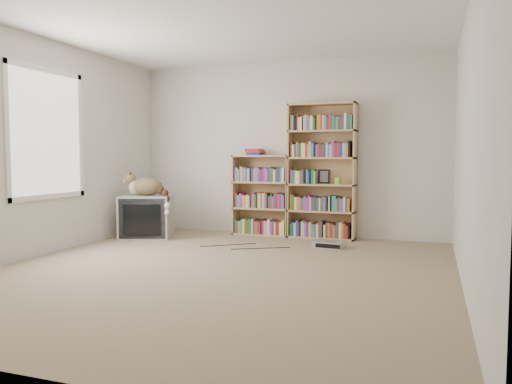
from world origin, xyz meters
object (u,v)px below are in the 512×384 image
(crt_tv, at_px, (147,216))
(dvd_player, at_px, (329,244))
(bookcase_tall, at_px, (322,175))
(bookcase_short, at_px, (262,199))
(cat, at_px, (149,189))

(crt_tv, distance_m, dvd_player, 2.60)
(bookcase_tall, distance_m, dvd_player, 1.13)
(bookcase_short, bearing_deg, dvd_player, -32.45)
(bookcase_tall, bearing_deg, crt_tv, -162.24)
(cat, distance_m, dvd_player, 2.59)
(bookcase_short, distance_m, dvd_player, 1.41)
(cat, relative_size, bookcase_tall, 0.41)
(bookcase_tall, relative_size, dvd_player, 5.11)
(cat, height_order, bookcase_tall, bookcase_tall)
(crt_tv, bearing_deg, cat, -55.06)
(bookcase_short, xyz_separation_m, dvd_player, (1.12, -0.71, -0.49))
(crt_tv, bearing_deg, bookcase_short, 7.11)
(bookcase_tall, height_order, bookcase_short, bookcase_tall)
(crt_tv, distance_m, bookcase_tall, 2.53)
(bookcase_tall, bearing_deg, dvd_player, -71.24)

